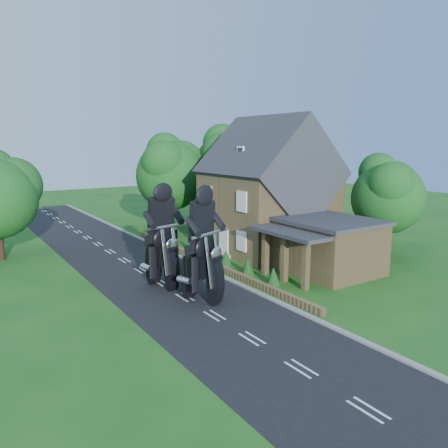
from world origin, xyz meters
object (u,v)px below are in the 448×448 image
garden_wall (206,261)px  motorcycle_lead (202,285)px  motorcycle_follow (163,272)px  house (268,194)px  annex (327,245)px

garden_wall → motorcycle_lead: 7.19m
motorcycle_lead → motorcycle_follow: motorcycle_lead is taller
garden_wall → motorcycle_lead: motorcycle_lead is taller
house → motorcycle_lead: size_ratio=5.19×
garden_wall → annex: size_ratio=3.12×
house → annex: bearing=-95.2°
garden_wall → motorcycle_follow: (-4.54, -2.82, 0.70)m
annex → motorcycle_lead: (-9.39, -0.25, -0.85)m
garden_wall → motorcycle_lead: bearing=-122.3°
motorcycle_lead → garden_wall: bearing=-143.0°
annex → motorcycle_lead: size_ratio=3.57×
garden_wall → motorcycle_follow: size_ratio=11.36×
annex → motorcycle_lead: bearing=-178.5°
house → motorcycle_follow: house is taller
house → annex: (-0.62, -6.80, -2.58)m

